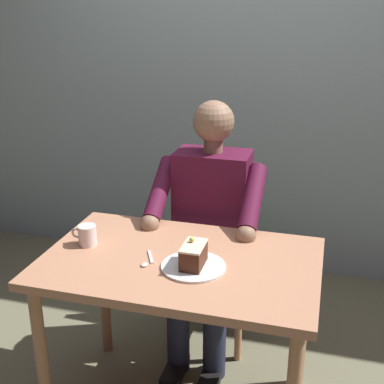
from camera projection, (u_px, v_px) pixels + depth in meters
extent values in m
cube|color=#92A9AD|center=(249.00, 39.00, 3.09)|extent=(6.40, 0.12, 3.00)
cube|color=tan|center=(180.00, 263.00, 2.02)|extent=(1.10, 0.70, 0.04)
cylinder|color=tan|center=(42.00, 362.00, 2.01)|extent=(0.05, 0.05, 0.73)
cylinder|color=tan|center=(303.00, 319.00, 2.29)|extent=(0.05, 0.05, 0.73)
cylinder|color=tan|center=(104.00, 288.00, 2.53)|extent=(0.05, 0.05, 0.73)
cube|color=tan|center=(212.00, 260.00, 2.64)|extent=(0.42, 0.42, 0.04)
cube|color=tan|center=(221.00, 204.00, 2.72)|extent=(0.38, 0.04, 0.45)
cylinder|color=tan|center=(239.00, 322.00, 2.51)|extent=(0.04, 0.04, 0.45)
cylinder|color=tan|center=(169.00, 311.00, 2.60)|extent=(0.04, 0.04, 0.45)
cylinder|color=tan|center=(251.00, 285.00, 2.83)|extent=(0.04, 0.04, 0.45)
cylinder|color=tan|center=(189.00, 277.00, 2.92)|extent=(0.04, 0.04, 0.45)
cube|color=#51132F|center=(212.00, 207.00, 2.51)|extent=(0.36, 0.22, 0.57)
sphere|color=#8E6A51|center=(214.00, 121.00, 2.36)|extent=(0.20, 0.20, 0.20)
cylinder|color=#8E6A51|center=(213.00, 146.00, 2.40)|extent=(0.09, 0.09, 0.06)
cylinder|color=#51132F|center=(253.00, 198.00, 2.29)|extent=(0.08, 0.33, 0.26)
sphere|color=#8E6A51|center=(246.00, 235.00, 2.18)|extent=(0.09, 0.09, 0.09)
cylinder|color=#51132F|center=(161.00, 189.00, 2.40)|extent=(0.08, 0.33, 0.26)
sphere|color=#8E6A51|center=(150.00, 224.00, 2.29)|extent=(0.09, 0.09, 0.09)
cylinder|color=#242840|center=(224.00, 276.00, 2.49)|extent=(0.13, 0.38, 0.14)
cylinder|color=#242840|center=(188.00, 271.00, 2.53)|extent=(0.13, 0.38, 0.14)
cylinder|color=#242840|center=(214.00, 337.00, 2.41)|extent=(0.11, 0.11, 0.43)
cube|color=black|center=(211.00, 378.00, 2.42)|extent=(0.09, 0.22, 0.05)
cylinder|color=#242840|center=(178.00, 331.00, 2.45)|extent=(0.11, 0.11, 0.43)
cube|color=black|center=(175.00, 371.00, 2.46)|extent=(0.09, 0.22, 0.05)
cylinder|color=white|center=(193.00, 266.00, 1.95)|extent=(0.25, 0.25, 0.01)
cube|color=#4D2617|center=(193.00, 256.00, 1.93)|extent=(0.08, 0.14, 0.08)
cube|color=beige|center=(193.00, 246.00, 1.92)|extent=(0.08, 0.14, 0.01)
sphere|color=gold|center=(192.00, 240.00, 1.93)|extent=(0.02, 0.02, 0.02)
cylinder|color=silver|center=(87.00, 235.00, 2.12)|extent=(0.08, 0.08, 0.09)
torus|color=silver|center=(76.00, 233.00, 2.13)|extent=(0.05, 0.01, 0.05)
cylinder|color=black|center=(87.00, 227.00, 2.11)|extent=(0.07, 0.07, 0.01)
cube|color=silver|center=(150.00, 257.00, 2.02)|extent=(0.06, 0.10, 0.01)
ellipsoid|color=silver|center=(144.00, 265.00, 1.96)|extent=(0.03, 0.04, 0.01)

